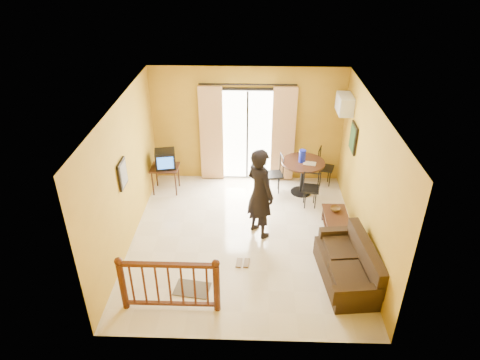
{
  "coord_description": "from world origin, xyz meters",
  "views": [
    {
      "loc": [
        0.13,
        -6.88,
        5.32
      ],
      "look_at": [
        -0.1,
        0.2,
        1.23
      ],
      "focal_mm": 32.0,
      "sensor_mm": 36.0,
      "label": 1
    }
  ],
  "objects_px": {
    "television": "(165,159)",
    "standing_person": "(260,193)",
    "coffee_table": "(336,220)",
    "sofa": "(350,267)",
    "dining_table": "(303,168)"
  },
  "relations": [
    {
      "from": "standing_person",
      "to": "television",
      "type": "bearing_deg",
      "value": 14.13
    },
    {
      "from": "dining_table",
      "to": "standing_person",
      "type": "relative_size",
      "value": 0.52
    },
    {
      "from": "television",
      "to": "coffee_table",
      "type": "xyz_separation_m",
      "value": [
        3.72,
        -1.47,
        -0.59
      ]
    },
    {
      "from": "coffee_table",
      "to": "standing_person",
      "type": "distance_m",
      "value": 1.71
    },
    {
      "from": "sofa",
      "to": "coffee_table",
      "type": "bearing_deg",
      "value": 83.7
    },
    {
      "from": "standing_person",
      "to": "coffee_table",
      "type": "bearing_deg",
      "value": -125.66
    },
    {
      "from": "dining_table",
      "to": "coffee_table",
      "type": "height_order",
      "value": "dining_table"
    },
    {
      "from": "coffee_table",
      "to": "television",
      "type": "bearing_deg",
      "value": 158.44
    },
    {
      "from": "dining_table",
      "to": "coffee_table",
      "type": "relative_size",
      "value": 1.15
    },
    {
      "from": "television",
      "to": "standing_person",
      "type": "xyz_separation_m",
      "value": [
        2.16,
        -1.58,
        0.1
      ]
    },
    {
      "from": "dining_table",
      "to": "coffee_table",
      "type": "bearing_deg",
      "value": -69.42
    },
    {
      "from": "television",
      "to": "standing_person",
      "type": "distance_m",
      "value": 2.67
    },
    {
      "from": "sofa",
      "to": "standing_person",
      "type": "distance_m",
      "value": 2.16
    },
    {
      "from": "coffee_table",
      "to": "sofa",
      "type": "distance_m",
      "value": 1.45
    },
    {
      "from": "television",
      "to": "sofa",
      "type": "distance_m",
      "value": 4.76
    }
  ]
}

